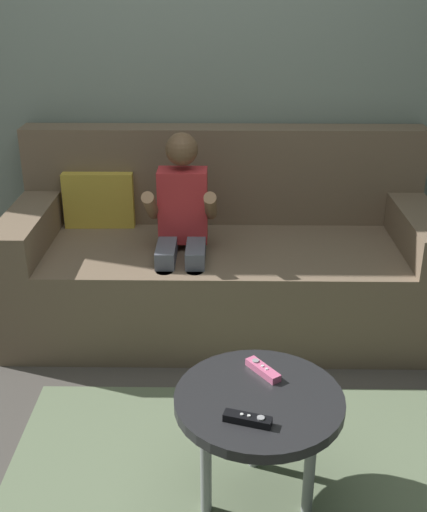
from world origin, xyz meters
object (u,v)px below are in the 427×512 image
object	(u,v)px
coffee_table	(259,407)
game_remote_pink_near_edge	(263,370)
game_remote_black_center	(248,419)
person_seated_on_couch	(182,228)
couch	(221,261)

from	to	relation	value
coffee_table	game_remote_pink_near_edge	size ratio (longest dim) A/B	3.89
game_remote_black_center	game_remote_pink_near_edge	bearing A→B (deg)	77.06
person_seated_on_couch	coffee_table	size ratio (longest dim) A/B	1.84
game_remote_pink_near_edge	game_remote_black_center	distance (m)	0.26
coffee_table	couch	bearing A→B (deg)	95.56
person_seated_on_couch	game_remote_pink_near_edge	size ratio (longest dim) A/B	7.18
person_seated_on_couch	game_remote_black_center	distance (m)	1.20
game_remote_pink_near_edge	game_remote_black_center	size ratio (longest dim) A/B	0.93
game_remote_pink_near_edge	game_remote_black_center	xyz separation A→B (m)	(-0.06, -0.25, 0.00)
couch	coffee_table	world-z (taller)	couch
person_seated_on_couch	game_remote_black_center	world-z (taller)	person_seated_on_couch
person_seated_on_couch	coffee_table	distance (m)	1.09
couch	coffee_table	xyz separation A→B (m)	(0.12, -1.22, 0.06)
couch	person_seated_on_couch	size ratio (longest dim) A/B	2.05
coffee_table	game_remote_pink_near_edge	xyz separation A→B (m)	(0.02, 0.12, 0.06)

